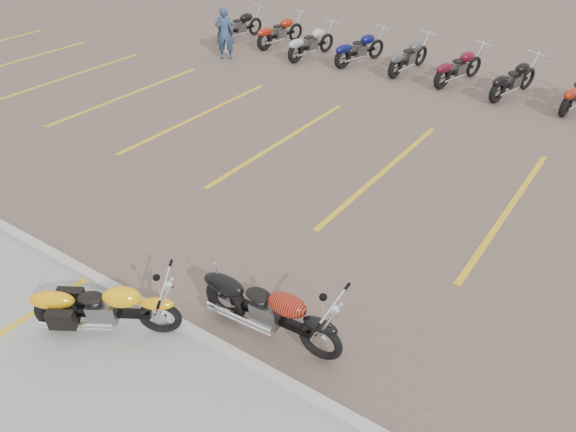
# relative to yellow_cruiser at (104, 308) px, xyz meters

# --- Properties ---
(ground) EXTENTS (100.00, 100.00, 0.00)m
(ground) POSITION_rel_yellow_cruiser_xyz_m (1.09, 2.61, -0.43)
(ground) COLOR brown
(ground) RESTS_ON ground
(curb) EXTENTS (60.00, 0.18, 0.12)m
(curb) POSITION_rel_yellow_cruiser_xyz_m (1.09, 0.61, -0.37)
(curb) COLOR #ADAAA3
(curb) RESTS_ON ground
(parking_stripes) EXTENTS (38.00, 5.50, 0.01)m
(parking_stripes) POSITION_rel_yellow_cruiser_xyz_m (1.09, 6.61, -0.43)
(parking_stripes) COLOR gold
(parking_stripes) RESTS_ON ground
(yellow_cruiser) EXTENTS (1.87, 1.24, 0.88)m
(yellow_cruiser) POSITION_rel_yellow_cruiser_xyz_m (0.00, 0.00, 0.00)
(yellow_cruiser) COLOR black
(yellow_cruiser) RESTS_ON ground
(flame_cruiser) EXTENTS (2.26, 0.36, 0.93)m
(flame_cruiser) POSITION_rel_yellow_cruiser_xyz_m (1.96, 1.26, 0.03)
(flame_cruiser) COLOR black
(flame_cruiser) RESTS_ON ground
(person_a) EXTENTS (0.74, 0.67, 1.69)m
(person_a) POSITION_rel_yellow_cruiser_xyz_m (-6.88, 10.79, 0.41)
(person_a) COLOR navy
(person_a) RESTS_ON ground
(bollard) EXTENTS (0.20, 0.20, 1.00)m
(bollard) POSITION_rel_yellow_cruiser_xyz_m (-7.44, 11.37, 0.07)
(bollard) COLOR silver
(bollard) RESTS_ON ground
(bg_bike_row) EXTENTS (17.52, 2.09, 1.10)m
(bg_bike_row) POSITION_rel_yellow_cruiser_xyz_m (0.35, 12.77, 0.12)
(bg_bike_row) COLOR black
(bg_bike_row) RESTS_ON ground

